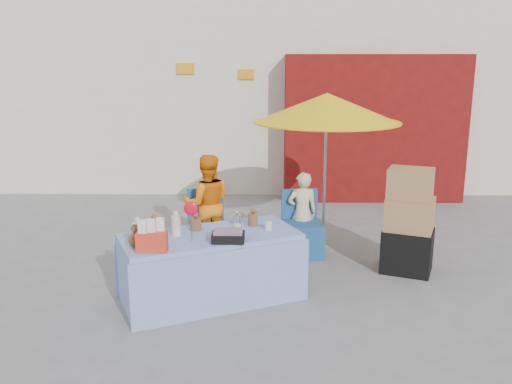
{
  "coord_description": "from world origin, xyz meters",
  "views": [
    {
      "loc": [
        0.2,
        -5.53,
        2.49
      ],
      "look_at": [
        0.12,
        0.6,
        1.0
      ],
      "focal_mm": 38.0,
      "sensor_mm": 36.0,
      "label": 1
    }
  ],
  "objects_px": {
    "market_table": "(210,266)",
    "chair_right": "(302,237)",
    "box_stack": "(409,225)",
    "umbrella": "(327,109)",
    "vendor_beige": "(302,213)",
    "chair_left": "(207,236)",
    "vendor_orange": "(207,204)"
  },
  "relations": [
    {
      "from": "box_stack",
      "to": "umbrella",
      "type": "bearing_deg",
      "value": 138.09
    },
    {
      "from": "vendor_orange",
      "to": "box_stack",
      "type": "bearing_deg",
      "value": 155.81
    },
    {
      "from": "vendor_beige",
      "to": "chair_left",
      "type": "bearing_deg",
      "value": -2.77
    },
    {
      "from": "umbrella",
      "to": "box_stack",
      "type": "bearing_deg",
      "value": -41.91
    },
    {
      "from": "market_table",
      "to": "chair_left",
      "type": "bearing_deg",
      "value": 73.52
    },
    {
      "from": "chair_right",
      "to": "box_stack",
      "type": "xyz_separation_m",
      "value": [
        1.22,
        -0.54,
        0.33
      ]
    },
    {
      "from": "chair_left",
      "to": "vendor_orange",
      "type": "relative_size",
      "value": 0.65
    },
    {
      "from": "vendor_orange",
      "to": "umbrella",
      "type": "distance_m",
      "value": 1.99
    },
    {
      "from": "umbrella",
      "to": "chair_left",
      "type": "bearing_deg",
      "value": -169.62
    },
    {
      "from": "chair_left",
      "to": "vendor_orange",
      "type": "height_order",
      "value": "vendor_orange"
    },
    {
      "from": "vendor_beige",
      "to": "umbrella",
      "type": "xyz_separation_m",
      "value": [
        0.3,
        0.15,
        1.35
      ]
    },
    {
      "from": "vendor_orange",
      "to": "umbrella",
      "type": "height_order",
      "value": "umbrella"
    },
    {
      "from": "market_table",
      "to": "vendor_orange",
      "type": "distance_m",
      "value": 1.51
    },
    {
      "from": "chair_left",
      "to": "chair_right",
      "type": "relative_size",
      "value": 1.0
    },
    {
      "from": "vendor_orange",
      "to": "chair_right",
      "type": "bearing_deg",
      "value": 164.95
    },
    {
      "from": "chair_left",
      "to": "vendor_beige",
      "type": "distance_m",
      "value": 1.29
    },
    {
      "from": "vendor_beige",
      "to": "box_stack",
      "type": "height_order",
      "value": "box_stack"
    },
    {
      "from": "market_table",
      "to": "vendor_beige",
      "type": "distance_m",
      "value": 1.83
    },
    {
      "from": "chair_right",
      "to": "box_stack",
      "type": "height_order",
      "value": "box_stack"
    },
    {
      "from": "market_table",
      "to": "chair_left",
      "type": "xyz_separation_m",
      "value": [
        -0.17,
        1.34,
        -0.12
      ]
    },
    {
      "from": "vendor_beige",
      "to": "box_stack",
      "type": "relative_size",
      "value": 0.85
    },
    {
      "from": "chair_right",
      "to": "market_table",
      "type": "bearing_deg",
      "value": -137.7
    },
    {
      "from": "market_table",
      "to": "vendor_beige",
      "type": "relative_size",
      "value": 1.91
    },
    {
      "from": "vendor_orange",
      "to": "umbrella",
      "type": "bearing_deg",
      "value": 176.63
    },
    {
      "from": "chair_left",
      "to": "vendor_orange",
      "type": "xyz_separation_m",
      "value": [
        0.0,
        0.13,
        0.4
      ]
    },
    {
      "from": "market_table",
      "to": "chair_right",
      "type": "height_order",
      "value": "market_table"
    },
    {
      "from": "chair_left",
      "to": "market_table",
      "type": "bearing_deg",
      "value": -91.52
    },
    {
      "from": "chair_left",
      "to": "umbrella",
      "type": "height_order",
      "value": "umbrella"
    },
    {
      "from": "market_table",
      "to": "chair_right",
      "type": "xyz_separation_m",
      "value": [
        1.08,
        1.34,
        -0.12
      ]
    },
    {
      "from": "vendor_orange",
      "to": "chair_left",
      "type": "bearing_deg",
      "value": 80.06
    },
    {
      "from": "market_table",
      "to": "chair_left",
      "type": "relative_size",
      "value": 2.44
    },
    {
      "from": "chair_left",
      "to": "box_stack",
      "type": "distance_m",
      "value": 2.55
    }
  ]
}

